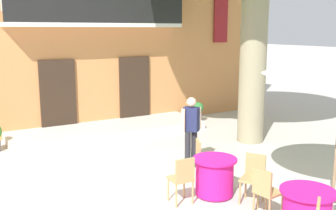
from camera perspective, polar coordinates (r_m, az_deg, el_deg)
The scene contains 10 objects.
ground_plane at distance 8.58m, azimuth -4.03°, elevation -11.15°, with size 120.00×120.00×0.00m, color beige.
building_facade at distance 14.83m, azimuth -13.07°, elevation 12.65°, with size 13.00×5.09×7.50m.
entrance_step_platform at distance 12.45m, azimuth -8.43°, elevation -3.62°, with size 5.97×1.85×0.25m, color silver.
cafe_chair_near_tree_0 at distance 7.07m, azimuth 13.89°, elevation -11.76°, with size 0.45×0.45×0.91m.
cafe_table_middle at distance 7.89m, azimuth 6.71°, elevation -10.15°, with size 0.86×0.86×0.76m.
cafe_chair_middle_0 at distance 7.68m, azimuth 12.21°, elevation -9.84°, with size 0.55×0.55×0.91m.
cafe_chair_middle_1 at distance 8.52m, azimuth 5.06°, elevation -7.54°, with size 0.53×0.53×0.91m.
cafe_chair_middle_2 at distance 7.43m, azimuth 2.08°, elevation -10.32°, with size 0.43×0.43×0.91m.
ground_planter_right at distance 13.94m, azimuth 4.35°, elevation -0.84°, with size 0.37×0.37×0.70m.
pedestrian_near_entrance at distance 9.22m, azimuth 3.35°, elevation -3.37°, with size 0.53×0.40×1.68m.
Camera 1 is at (-3.44, -7.17, 3.21)m, focal length 42.35 mm.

